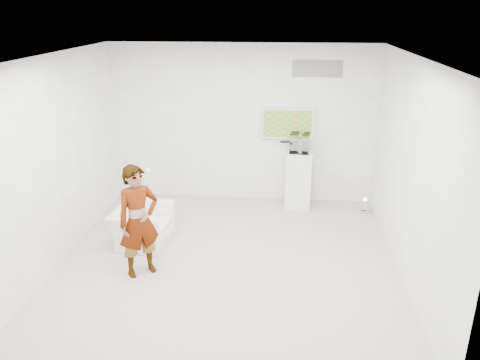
{
  "coord_description": "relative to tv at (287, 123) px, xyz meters",
  "views": [
    {
      "loc": [
        0.73,
        -6.15,
        3.62
      ],
      "look_at": [
        0.12,
        0.6,
        1.08
      ],
      "focal_mm": 35.0,
      "sensor_mm": 36.0,
      "label": 1
    }
  ],
  "objects": [
    {
      "name": "wii_remote",
      "position": [
        -1.94,
        -2.61,
        -0.09
      ],
      "size": [
        0.07,
        0.13,
        0.03
      ],
      "primitive_type": "cube",
      "rotation": [
        0.0,
        0.0,
        0.26
      ],
      "color": "white",
      "rests_on": "person"
    },
    {
      "name": "person",
      "position": [
        -2.05,
        -2.89,
        -0.74
      ],
      "size": [
        0.71,
        0.67,
        1.63
      ],
      "primitive_type": "imported",
      "rotation": [
        0.0,
        0.0,
        0.67
      ],
      "color": "silver",
      "rests_on": "room"
    },
    {
      "name": "pedestal",
      "position": [
        0.24,
        -0.28,
        -1.01
      ],
      "size": [
        0.56,
        0.56,
        1.08
      ],
      "primitive_type": "cube",
      "rotation": [
        0.0,
        0.0,
        -0.07
      ],
      "color": "white",
      "rests_on": "room"
    },
    {
      "name": "room",
      "position": [
        -0.85,
        -2.45,
        -0.05
      ],
      "size": [
        5.01,
        5.01,
        3.0
      ],
      "color": "#B1ABA2",
      "rests_on": "ground"
    },
    {
      "name": "floor_uplight",
      "position": [
        1.47,
        -0.49,
        -1.41
      ],
      "size": [
        0.24,
        0.24,
        0.29
      ],
      "primitive_type": "cylinder",
      "rotation": [
        0.0,
        0.0,
        -0.36
      ],
      "color": "silver",
      "rests_on": "room"
    },
    {
      "name": "armchair",
      "position": [
        -2.29,
        -2.0,
        -1.25
      ],
      "size": [
        0.9,
        1.01,
        0.6
      ],
      "primitive_type": "imported",
      "rotation": [
        0.0,
        0.0,
        1.46
      ],
      "color": "silver",
      "rests_on": "room"
    },
    {
      "name": "vitrine",
      "position": [
        0.24,
        -0.28,
        -0.29
      ],
      "size": [
        0.39,
        0.39,
        0.35
      ],
      "primitive_type": "cube",
      "rotation": [
        0.0,
        0.0,
        -0.13
      ],
      "color": "white",
      "rests_on": "pedestal"
    },
    {
      "name": "logo_decal",
      "position": [
        0.5,
        0.04,
        1.0
      ],
      "size": [
        0.9,
        0.02,
        0.3
      ],
      "primitive_type": "cube",
      "color": "slate",
      "rests_on": "room"
    },
    {
      "name": "console",
      "position": [
        0.24,
        -0.28,
        -0.36
      ],
      "size": [
        0.07,
        0.17,
        0.22
      ],
      "primitive_type": "cube",
      "rotation": [
        0.0,
        0.0,
        0.1
      ],
      "color": "white",
      "rests_on": "pedestal"
    },
    {
      "name": "tv",
      "position": [
        0.0,
        0.0,
        0.0
      ],
      "size": [
        1.0,
        0.08,
        0.6
      ],
      "primitive_type": "cube",
      "color": "silver",
      "rests_on": "room"
    }
  ]
}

